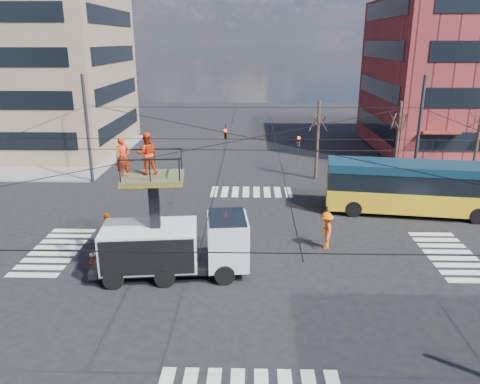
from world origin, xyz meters
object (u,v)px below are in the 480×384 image
Objects in this scene: traffic_cone at (93,256)px; utility_truck at (174,231)px; worker_ground at (108,230)px; flagger at (326,230)px; city_bus at (418,187)px.

utility_truck is at bearing -13.97° from traffic_cone.
worker_ground reaches higher than traffic_cone.
flagger is (7.31, 3.00, -1.13)m from utility_truck.
traffic_cone is at bearing 170.97° from worker_ground.
worker_ground is 11.20m from flagger.
utility_truck is at bearing -140.90° from city_bus.
flagger is (11.20, 0.30, -0.00)m from worker_ground.
city_bus is 17.76× the size of traffic_cone.
city_bus is 8.23m from flagger.
city_bus is (13.62, 8.22, -0.38)m from utility_truck.
worker_ground is at bearing -154.48° from city_bus.
traffic_cone is 1.80m from worker_ground.
utility_truck is 0.64× the size of city_bus.
worker_ground is 1.00× the size of flagger.
traffic_cone is 0.32× the size of worker_ground.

